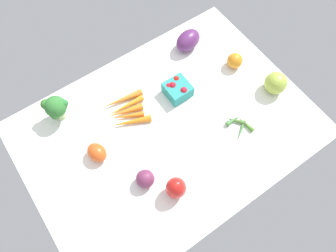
{
  "coord_description": "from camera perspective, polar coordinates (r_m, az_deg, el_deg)",
  "views": [
    {
      "loc": [
        30.05,
        43.11,
        110.55
      ],
      "look_at": [
        0.0,
        0.0,
        4.0
      ],
      "focal_mm": 35.05,
      "sensor_mm": 36.0,
      "label": 1
    }
  ],
  "objects": [
    {
      "name": "carrot_bunch",
      "position": [
        1.24,
        -7.35,
        2.75
      ],
      "size": [
        18.44,
        16.76,
        2.78
      ],
      "color": "orange",
      "rests_on": "tablecloth"
    },
    {
      "name": "broccoli_head",
      "position": [
        1.23,
        -18.98,
        3.11
      ],
      "size": [
        8.79,
        8.05,
        11.5
      ],
      "color": "#A1C280",
      "rests_on": "tablecloth"
    },
    {
      "name": "berry_basket",
      "position": [
        1.26,
        1.63,
        6.43
      ],
      "size": [
        9.05,
        9.05,
        6.13
      ],
      "color": "teal",
      "rests_on": "tablecloth"
    },
    {
      "name": "red_onion_near_basket",
      "position": [
        1.11,
        -4.0,
        -9.15
      ],
      "size": [
        6.32,
        6.32,
        6.32
      ],
      "primitive_type": "sphere",
      "color": "#6E2D4E",
      "rests_on": "tablecloth"
    },
    {
      "name": "okra_pile",
      "position": [
        1.23,
        12.16,
        0.5
      ],
      "size": [
        8.65,
        11.0,
        1.91
      ],
      "color": "#4C842C",
      "rests_on": "tablecloth"
    },
    {
      "name": "eggplant",
      "position": [
        1.39,
        3.5,
        14.63
      ],
      "size": [
        13.13,
        10.22,
        7.82
      ],
      "primitive_type": "ellipsoid",
      "rotation": [
        0.0,
        0.0,
        0.23
      ],
      "color": "#5C2961",
      "rests_on": "tablecloth"
    },
    {
      "name": "roma_tomato",
      "position": [
        1.16,
        -12.25,
        -4.51
      ],
      "size": [
        7.35,
        8.7,
        5.91
      ],
      "primitive_type": "ellipsoid",
      "rotation": [
        0.0,
        0.0,
        1.78
      ],
      "color": "#DD521D",
      "rests_on": "tablecloth"
    },
    {
      "name": "bell_pepper_red",
      "position": [
        1.08,
        1.39,
        -10.71
      ],
      "size": [
        9.35,
        9.35,
        9.45
      ],
      "primitive_type": "ellipsoid",
      "rotation": [
        0.0,
        0.0,
        0.64
      ],
      "color": "red",
      "rests_on": "tablecloth"
    },
    {
      "name": "heirloom_tomato_orange",
      "position": [
        1.36,
        11.53,
        11.07
      ],
      "size": [
        6.23,
        6.23,
        6.23
      ],
      "primitive_type": "sphere",
      "color": "orange",
      "rests_on": "tablecloth"
    },
    {
      "name": "tablecloth",
      "position": [
        1.22,
        0.0,
        -0.63
      ],
      "size": [
        104.0,
        76.0,
        2.0
      ],
      "primitive_type": "cube",
      "color": "white",
      "rests_on": "ground"
    },
    {
      "name": "heirloom_tomato_green",
      "position": [
        1.32,
        18.2,
        7.11
      ],
      "size": [
        8.62,
        8.62,
        8.62
      ],
      "primitive_type": "sphere",
      "color": "#A0BA42",
      "rests_on": "tablecloth"
    }
  ]
}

